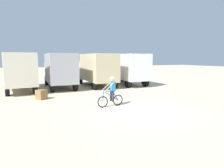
# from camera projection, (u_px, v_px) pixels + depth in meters

# --- Properties ---
(ground_plane) EXTENTS (120.00, 120.00, 0.00)m
(ground_plane) POSITION_uv_depth(u_px,v_px,m) (142.00, 110.00, 10.97)
(ground_plane) COLOR beige
(box_truck_cream_rv) EXTENTS (2.99, 6.94, 3.35)m
(box_truck_cream_rv) POSITION_uv_depth(u_px,v_px,m) (18.00, 70.00, 17.45)
(box_truck_cream_rv) COLOR beige
(box_truck_cream_rv) RESTS_ON ground
(box_truck_grey_hauler) EXTENTS (2.44, 6.77, 3.35)m
(box_truck_grey_hauler) POSITION_uv_depth(u_px,v_px,m) (59.00, 69.00, 19.18)
(box_truck_grey_hauler) COLOR #9E9EA3
(box_truck_grey_hauler) RESTS_ON ground
(box_truck_tan_camper) EXTENTS (2.48, 6.78, 3.35)m
(box_truck_tan_camper) POSITION_uv_depth(u_px,v_px,m) (96.00, 68.00, 20.43)
(box_truck_tan_camper) COLOR #CCB78E
(box_truck_tan_camper) RESTS_ON ground
(box_truck_avon_van) EXTENTS (2.48, 6.79, 3.35)m
(box_truck_avon_van) POSITION_uv_depth(u_px,v_px,m) (126.00, 68.00, 21.76)
(box_truck_avon_van) COLOR white
(box_truck_avon_van) RESTS_ON ground
(cyclist_orange_shirt) EXTENTS (1.73, 0.52, 1.82)m
(cyclist_orange_shirt) POSITION_uv_depth(u_px,v_px,m) (111.00, 93.00, 11.82)
(cyclist_orange_shirt) COLOR black
(cyclist_orange_shirt) RESTS_ON ground
(supply_crate) EXTENTS (0.84, 0.87, 0.67)m
(supply_crate) POSITION_uv_depth(u_px,v_px,m) (41.00, 95.00, 13.96)
(supply_crate) COLOR olive
(supply_crate) RESTS_ON ground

